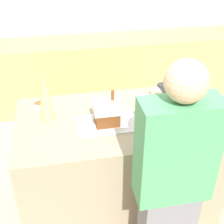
% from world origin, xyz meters
% --- Properties ---
extents(ground_plane, '(12.00, 12.00, 0.00)m').
position_xyz_m(ground_plane, '(0.00, 0.00, 0.00)').
color(ground_plane, '#C6B28E').
extents(wall_back, '(8.00, 0.05, 2.60)m').
position_xyz_m(wall_back, '(0.00, 2.20, 1.30)').
color(wall_back, beige).
rests_on(wall_back, ground_plane).
extents(back_cabinet_block, '(6.00, 0.60, 0.91)m').
position_xyz_m(back_cabinet_block, '(0.00, 1.87, 0.45)').
color(back_cabinet_block, '#DBBC60').
rests_on(back_cabinet_block, ground_plane).
extents(kitchen_island, '(1.57, 0.89, 0.94)m').
position_xyz_m(kitchen_island, '(0.00, 0.00, 0.47)').
color(kitchen_island, gray).
rests_on(kitchen_island, ground_plane).
extents(baking_tray, '(0.45, 0.29, 0.01)m').
position_xyz_m(baking_tray, '(-0.10, -0.06, 0.94)').
color(baking_tray, silver).
rests_on(baking_tray, kitchen_island).
extents(gingerbread_house, '(0.20, 0.17, 0.26)m').
position_xyz_m(gingerbread_house, '(-0.10, -0.06, 1.04)').
color(gingerbread_house, brown).
rests_on(gingerbread_house, baking_tray).
extents(decorative_tree, '(0.12, 0.12, 0.39)m').
position_xyz_m(decorative_tree, '(-0.54, 0.08, 1.13)').
color(decorative_tree, '#DBD675').
rests_on(decorative_tree, kitchen_island).
extents(candy_bowl_beside_tree, '(0.12, 0.12, 0.05)m').
position_xyz_m(candy_bowl_beside_tree, '(0.25, -0.01, 0.97)').
color(candy_bowl_beside_tree, white).
rests_on(candy_bowl_beside_tree, kitchen_island).
extents(candy_bowl_near_tray_right, '(0.10, 0.10, 0.04)m').
position_xyz_m(candy_bowl_near_tray_right, '(0.55, 0.03, 0.96)').
color(candy_bowl_near_tray_right, silver).
rests_on(candy_bowl_near_tray_right, kitchen_island).
extents(candy_bowl_behind_tray, '(0.11, 0.11, 0.04)m').
position_xyz_m(candy_bowl_behind_tray, '(0.55, 0.20, 0.96)').
color(candy_bowl_behind_tray, white).
rests_on(candy_bowl_behind_tray, kitchen_island).
extents(candy_bowl_front_corner, '(0.10, 0.10, 0.04)m').
position_xyz_m(candy_bowl_front_corner, '(-0.60, 0.27, 0.96)').
color(candy_bowl_front_corner, silver).
rests_on(candy_bowl_front_corner, kitchen_island).
extents(candy_bowl_center_rear, '(0.11, 0.11, 0.04)m').
position_xyz_m(candy_bowl_center_rear, '(0.27, 0.22, 0.96)').
color(candy_bowl_center_rear, white).
rests_on(candy_bowl_center_rear, kitchen_island).
extents(mug, '(0.08, 0.08, 0.09)m').
position_xyz_m(mug, '(0.45, 0.31, 0.98)').
color(mug, '#2D2D33').
rests_on(mug, kitchen_island).
extents(person, '(0.45, 0.56, 1.70)m').
position_xyz_m(person, '(0.18, -0.71, 0.88)').
color(person, slate).
rests_on(person, ground_plane).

